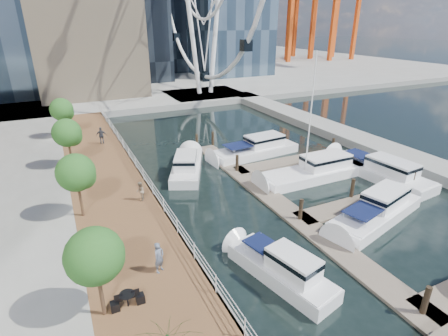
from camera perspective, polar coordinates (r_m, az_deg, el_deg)
ground at (r=20.47m, az=19.51°, el=-20.74°), size 520.00×520.00×0.00m
boardwalk at (r=28.09m, az=-17.15°, el=-6.23°), size 6.00×60.00×1.00m
seawall at (r=28.54m, az=-11.22°, el=-5.10°), size 0.25×60.00×1.00m
land_far at (r=113.03m, az=-20.33°, el=14.88°), size 200.00×114.00×1.00m
breakwater at (r=45.40m, az=20.31°, el=4.58°), size 4.00×60.00×1.00m
pier at (r=68.09m, az=-3.10°, el=11.73°), size 14.00×12.00×1.00m
railing at (r=28.06m, az=-11.58°, el=-3.29°), size 0.10×60.00×1.05m
floating_docks at (r=30.79m, az=17.47°, el=-3.62°), size 16.00×34.00×2.60m
port_cranes at (r=132.04m, az=12.44°, el=25.20°), size 40.00×52.00×38.00m
street_trees at (r=25.45m, az=-23.05°, el=-0.71°), size 2.60×42.60×4.60m
yacht_foreground at (r=28.63m, az=23.38°, el=-7.76°), size 10.34×5.10×2.15m
pedestrian_near at (r=19.78m, az=-10.57°, el=-14.16°), size 0.79×0.73×1.81m
pedestrian_mid at (r=27.26m, az=-13.52°, el=-3.73°), size 0.76×0.87×1.53m
pedestrian_far at (r=41.18m, az=-19.38°, el=5.03°), size 1.17×0.63×1.90m
moored_yachts at (r=32.90m, az=14.46°, el=-2.46°), size 20.93×32.03×11.50m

